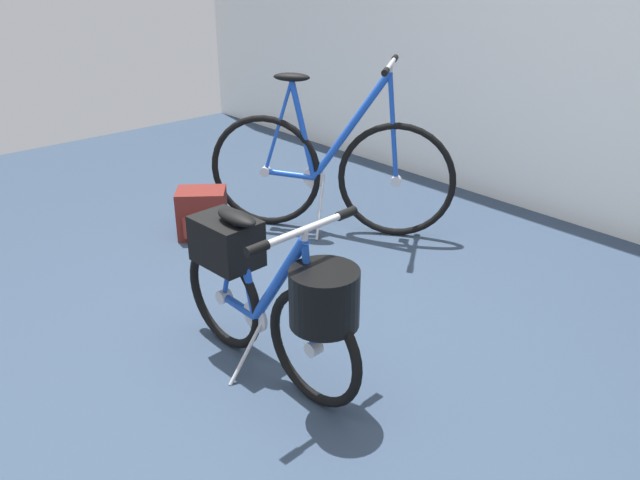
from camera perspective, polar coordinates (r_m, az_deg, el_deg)
The scene contains 4 objects.
ground_plane at distance 2.75m, azimuth -4.60°, elevation -12.61°, with size 8.11×8.11×0.00m, color #2D3D51.
folding_bike_foreground at distance 2.58m, azimuth -4.25°, elevation -4.49°, with size 1.06×0.53×0.75m.
display_bike_left at distance 3.98m, azimuth 0.83°, elevation 6.22°, with size 1.27×0.93×1.06m.
backpack_on_floor at distance 4.04m, azimuth -10.34°, elevation 2.32°, with size 0.35×0.36×0.30m.
Camera 1 is at (1.76, -1.29, 1.66)m, focal length 36.32 mm.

